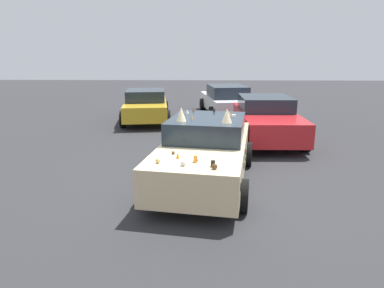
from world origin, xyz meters
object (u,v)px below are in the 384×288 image
object	(u,v)px
parked_sedan_row_back_far	(266,119)
parked_sedan_far_right	(226,100)
parked_sedan_row_back_center	(146,105)
art_car_decorated	(206,151)

from	to	relation	value
parked_sedan_row_back_far	parked_sedan_far_right	bearing A→B (deg)	-168.56
parked_sedan_row_back_far	parked_sedan_row_back_center	world-z (taller)	parked_sedan_row_back_far
art_car_decorated	parked_sedan_far_right	world-z (taller)	art_car_decorated
parked_sedan_row_back_center	art_car_decorated	bearing A→B (deg)	-168.18
parked_sedan_row_back_far	art_car_decorated	bearing A→B (deg)	-28.58
parked_sedan_far_right	parked_sedan_row_back_center	world-z (taller)	parked_sedan_far_right
art_car_decorated	parked_sedan_row_back_far	size ratio (longest dim) A/B	1.08
art_car_decorated	parked_sedan_row_back_far	xyz separation A→B (m)	(3.94, -2.10, -0.00)
art_car_decorated	parked_sedan_row_back_center	distance (m)	7.59
parked_sedan_far_right	parked_sedan_row_back_center	xyz separation A→B (m)	(-1.55, 3.56, -0.03)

